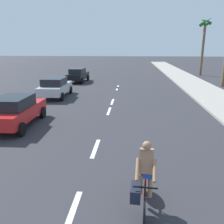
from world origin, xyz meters
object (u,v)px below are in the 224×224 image
cyclist (144,179)px  parked_car_red (15,110)px  palm_tree_distant (204,32)px  parked_car_silver (55,87)px  parked_car_black (78,75)px

cyclist → parked_car_red: 8.57m
cyclist → parked_car_red: size_ratio=0.43×
cyclist → palm_tree_distant: size_ratio=0.23×
parked_car_silver → parked_car_black: size_ratio=1.06×
parked_car_black → palm_tree_distant: 18.36m
cyclist → parked_car_silver: (-6.48, 13.07, 0.01)m
cyclist → parked_car_red: bearing=-39.5°
parked_car_silver → parked_car_black: same height
palm_tree_distant → parked_car_silver: bearing=-134.5°
parked_car_red → cyclist: bearing=-44.7°
parked_car_silver → palm_tree_distant: 23.10m
cyclist → parked_car_black: bearing=-69.1°
cyclist → parked_car_silver: 14.59m
parked_car_red → parked_car_black: bearing=89.7°
parked_car_silver → parked_car_red: bearing=-89.6°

